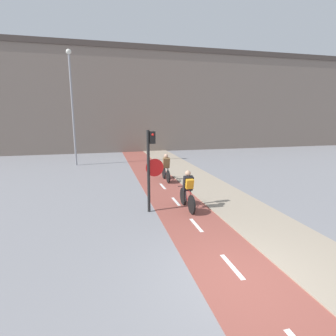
{
  "coord_description": "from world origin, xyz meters",
  "views": [
    {
      "loc": [
        -2.88,
        -4.67,
        3.59
      ],
      "look_at": [
        0.0,
        6.87,
        1.2
      ],
      "focal_mm": 28.0,
      "sensor_mm": 36.0,
      "label": 1
    }
  ],
  "objects_px": {
    "cyclist_near": "(188,192)",
    "cyclist_far": "(166,169)",
    "traffic_light_pole": "(151,162)",
    "street_lamp_far": "(72,98)"
  },
  "relations": [
    {
      "from": "traffic_light_pole",
      "to": "street_lamp_far",
      "type": "height_order",
      "value": "street_lamp_far"
    },
    {
      "from": "cyclist_near",
      "to": "cyclist_far",
      "type": "relative_size",
      "value": 1.02
    },
    {
      "from": "traffic_light_pole",
      "to": "cyclist_near",
      "type": "bearing_deg",
      "value": -6.11
    },
    {
      "from": "traffic_light_pole",
      "to": "cyclist_near",
      "type": "xyz_separation_m",
      "value": [
        1.4,
        -0.15,
        -1.18
      ]
    },
    {
      "from": "street_lamp_far",
      "to": "cyclist_far",
      "type": "distance_m",
      "value": 9.14
    },
    {
      "from": "cyclist_near",
      "to": "street_lamp_far",
      "type": "bearing_deg",
      "value": 114.92
    },
    {
      "from": "cyclist_near",
      "to": "cyclist_far",
      "type": "xyz_separation_m",
      "value": [
        0.26,
        4.62,
        -0.05
      ]
    },
    {
      "from": "traffic_light_pole",
      "to": "cyclist_near",
      "type": "relative_size",
      "value": 1.76
    },
    {
      "from": "traffic_light_pole",
      "to": "street_lamp_far",
      "type": "relative_size",
      "value": 0.38
    },
    {
      "from": "traffic_light_pole",
      "to": "cyclist_near",
      "type": "height_order",
      "value": "traffic_light_pole"
    }
  ]
}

